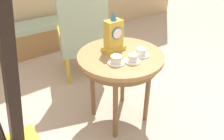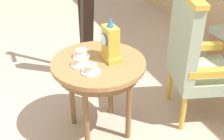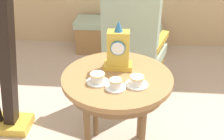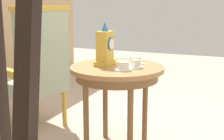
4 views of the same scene
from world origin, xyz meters
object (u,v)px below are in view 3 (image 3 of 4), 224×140
at_px(teacup_right, 116,84).
at_px(mantel_clock, 118,50).
at_px(side_table, 117,86).
at_px(armchair, 133,40).
at_px(harp, 0,56).
at_px(window_bench, 118,35).
at_px(teacup_center, 137,81).
at_px(teacup_left, 97,78).

relative_size(teacup_right, mantel_clock, 0.38).
distance_m(side_table, mantel_clock, 0.24).
xyz_separation_m(side_table, armchair, (0.10, 0.84, -0.02)).
xyz_separation_m(armchair, harp, (-0.99, -0.63, 0.10)).
relative_size(side_table, harp, 0.42).
bearing_deg(side_table, armchair, 82.89).
bearing_deg(window_bench, harp, -115.22).
distance_m(teacup_right, mantel_clock, 0.28).
bearing_deg(teacup_center, teacup_right, -159.77).
xyz_separation_m(harp, window_bench, (0.78, 1.65, -0.47)).
bearing_deg(mantel_clock, window_bench, 93.42).
xyz_separation_m(teacup_right, mantel_clock, (-0.00, 0.25, 0.11)).
height_order(side_table, armchair, armchair).
distance_m(harp, window_bench, 1.89).
distance_m(teacup_right, harp, 0.96).
xyz_separation_m(teacup_left, window_bench, (0.01, 1.96, -0.49)).
relative_size(teacup_right, window_bench, 0.11).
bearing_deg(teacup_right, teacup_center, 20.23).
xyz_separation_m(mantel_clock, harp, (-0.88, 0.11, -0.13)).
bearing_deg(harp, window_bench, 64.78).
distance_m(teacup_left, mantel_clock, 0.25).
bearing_deg(window_bench, armchair, -78.57).
height_order(harp, window_bench, harp).
height_order(teacup_left, armchair, armchair).
relative_size(side_table, teacup_right, 5.74).
height_order(armchair, window_bench, armchair).
xyz_separation_m(side_table, mantel_clock, (0.00, 0.10, 0.21)).
relative_size(teacup_center, window_bench, 0.12).
bearing_deg(teacup_right, harp, 157.80).
bearing_deg(mantel_clock, teacup_left, -120.66).
relative_size(teacup_left, mantel_clock, 0.41).
height_order(side_table, teacup_left, teacup_left).
height_order(mantel_clock, window_bench, mantel_clock).
distance_m(teacup_left, teacup_center, 0.24).
xyz_separation_m(mantel_clock, window_bench, (-0.11, 1.76, -0.60)).
bearing_deg(teacup_left, harp, 158.39).
height_order(teacup_left, harp, harp).
distance_m(teacup_center, mantel_clock, 0.27).
bearing_deg(side_table, teacup_center, -40.21).
height_order(teacup_right, armchair, armchair).
bearing_deg(teacup_right, teacup_left, 154.11).
xyz_separation_m(teacup_left, armchair, (0.22, 0.93, -0.12)).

